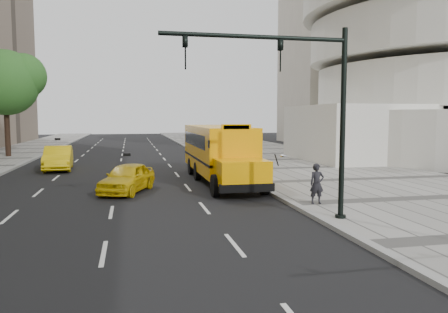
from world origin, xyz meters
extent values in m
plane|color=black|center=(0.00, 0.00, 0.00)|extent=(140.00, 140.00, 0.00)
cube|color=gray|center=(12.00, 0.00, 0.07)|extent=(12.00, 140.00, 0.15)
cube|color=gray|center=(6.00, 0.00, 0.07)|extent=(0.30, 140.00, 0.15)
cube|color=beige|center=(28.00, 34.00, 17.50)|extent=(14.00, 12.00, 35.00)
cube|color=white|center=(17.00, 10.00, 2.20)|extent=(8.00, 10.00, 4.40)
cylinder|color=black|center=(-10.50, 18.90, 2.85)|extent=(0.44, 0.44, 5.69)
sphere|color=#255B1E|center=(-10.50, 18.90, 6.40)|extent=(5.52, 5.52, 5.52)
sphere|color=#255B1E|center=(-9.12, 19.20, 7.00)|extent=(3.87, 3.87, 3.87)
cube|color=#FFA500|center=(4.50, 2.43, 1.77)|extent=(2.50, 9.00, 2.45)
cube|color=#FFA500|center=(4.50, -3.07, 1.10)|extent=(2.20, 2.00, 1.10)
cube|color=black|center=(4.50, -3.95, 0.55)|extent=(2.38, 0.25, 0.35)
cube|color=black|center=(4.50, 2.43, 1.25)|extent=(2.52, 9.00, 0.12)
cube|color=black|center=(4.50, -2.01, 2.25)|extent=(2.05, 0.10, 0.90)
cube|color=black|center=(4.50, 2.93, 2.25)|extent=(2.52, 7.50, 0.70)
cube|color=#FFA500|center=(4.50, -2.02, 3.05)|extent=(1.40, 0.12, 0.28)
ellipsoid|color=silver|center=(6.02, -4.47, 1.90)|extent=(0.32, 0.32, 0.14)
cylinder|color=black|center=(5.78, -4.25, 1.70)|extent=(0.36, 0.47, 0.58)
cylinder|color=black|center=(3.37, -2.77, 0.50)|extent=(0.30, 1.00, 1.00)
cylinder|color=black|center=(5.63, -2.77, 0.50)|extent=(0.30, 1.00, 1.00)
cylinder|color=black|center=(3.37, 2.43, 0.50)|extent=(0.30, 1.00, 1.00)
cylinder|color=black|center=(5.63, 2.43, 0.50)|extent=(0.30, 1.00, 1.00)
cylinder|color=black|center=(3.37, 4.93, 0.50)|extent=(0.30, 1.00, 1.00)
cylinder|color=black|center=(5.63, 4.93, 0.50)|extent=(0.30, 1.00, 1.00)
imported|color=gold|center=(-0.43, -0.75, 0.69)|extent=(3.00, 4.35, 1.38)
imported|color=gold|center=(-4.94, 8.97, 0.79)|extent=(2.07, 4.94, 1.59)
imported|color=black|center=(6.81, -5.81, 0.94)|extent=(0.59, 0.40, 1.57)
cylinder|color=black|center=(6.60, -8.20, 3.20)|extent=(0.18, 0.18, 6.40)
cylinder|color=black|center=(6.60, -8.20, 0.12)|extent=(0.36, 0.36, 0.25)
cylinder|color=black|center=(3.60, -8.20, 6.00)|extent=(6.00, 0.14, 0.14)
imported|color=black|center=(4.40, -8.20, 5.45)|extent=(0.16, 0.20, 1.00)
imported|color=black|center=(1.40, -8.20, 5.45)|extent=(0.16, 0.20, 1.00)
camera|label=1|loc=(-0.27, -21.46, 3.54)|focal=35.00mm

